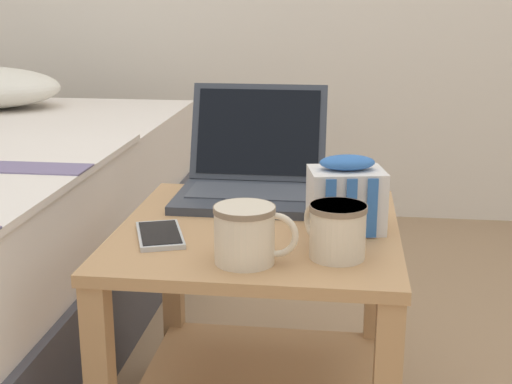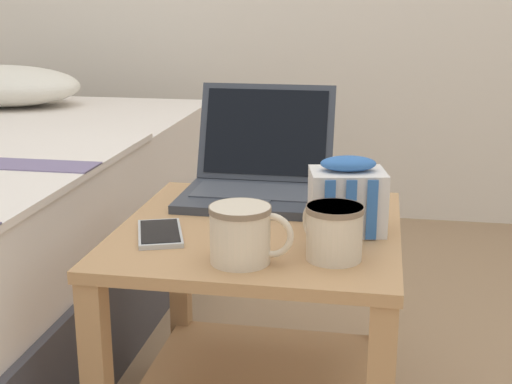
{
  "view_description": "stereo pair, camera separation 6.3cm",
  "coord_description": "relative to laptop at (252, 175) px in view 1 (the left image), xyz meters",
  "views": [
    {
      "loc": [
        0.16,
        -1.29,
        0.91
      ],
      "look_at": [
        0.0,
        -0.04,
        0.55
      ],
      "focal_mm": 50.0,
      "sensor_mm": 36.0,
      "label": 1
    },
    {
      "loc": [
        0.22,
        -1.28,
        0.91
      ],
      "look_at": [
        0.0,
        -0.04,
        0.55
      ],
      "focal_mm": 50.0,
      "sensor_mm": 36.0,
      "label": 2
    }
  ],
  "objects": [
    {
      "name": "snack_bag",
      "position": [
        0.2,
        -0.21,
        0.02
      ],
      "size": [
        0.15,
        0.13,
        0.14
      ],
      "color": "silver",
      "rests_on": "bedside_table"
    },
    {
      "name": "cell_phone",
      "position": [
        -0.13,
        -0.3,
        -0.04
      ],
      "size": [
        0.12,
        0.17,
        0.01
      ],
      "color": "#B7BABC",
      "rests_on": "bedside_table"
    },
    {
      "name": "mug_front_right",
      "position": [
        0.04,
        -0.4,
        0.01
      ],
      "size": [
        0.15,
        0.1,
        0.1
      ],
      "color": "beige",
      "rests_on": "bedside_table"
    },
    {
      "name": "laptop",
      "position": [
        0.0,
        0.0,
        0.0
      ],
      "size": [
        0.31,
        0.32,
        0.23
      ],
      "color": "#333842",
      "rests_on": "bedside_table"
    },
    {
      "name": "mug_front_left",
      "position": [
        0.19,
        -0.35,
        0.01
      ],
      "size": [
        0.11,
        0.12,
        0.09
      ],
      "color": "beige",
      "rests_on": "bedside_table"
    },
    {
      "name": "bedside_table",
      "position": [
        0.04,
        -0.21,
        -0.22
      ],
      "size": [
        0.53,
        0.57,
        0.47
      ],
      "color": "tan",
      "rests_on": "ground_plane"
    }
  ]
}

